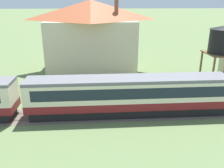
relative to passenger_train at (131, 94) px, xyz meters
The scene contains 4 objects.
passenger_train is the anchor object (origin of this frame).
railway_track 4.54m from the passenger_train, behind, with size 165.50×3.60×0.04m.
station_house_terracotta_roof 17.86m from the passenger_train, 103.30° to the left, with size 14.97×10.00×11.19m.
water_tower 16.50m from the passenger_train, 31.57° to the left, with size 4.24×4.24×8.03m.
Camera 1 is at (-19.36, -22.97, 11.21)m, focal length 38.00 mm.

